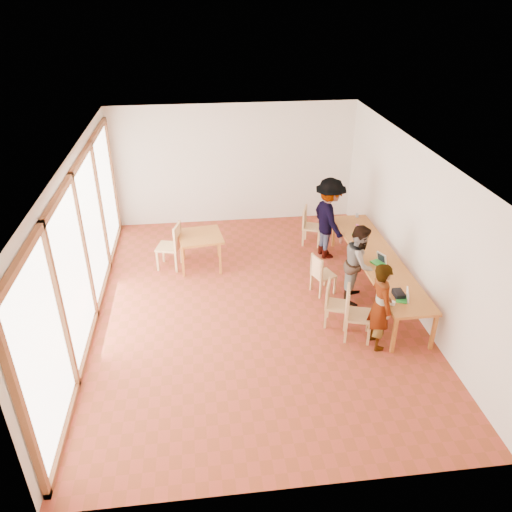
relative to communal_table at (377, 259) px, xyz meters
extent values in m
plane|color=#A03A26|center=(-2.50, -0.28, -0.70)|extent=(8.00, 8.00, 0.00)
cube|color=silver|center=(-2.50, 3.72, 0.80)|extent=(6.00, 0.10, 3.00)
cube|color=silver|center=(-2.50, -4.28, 0.80)|extent=(6.00, 0.10, 3.00)
cube|color=silver|center=(0.50, -0.28, 0.80)|extent=(0.10, 8.00, 3.00)
cube|color=white|center=(-5.46, -0.28, 0.80)|extent=(0.10, 8.00, 3.00)
cube|color=white|center=(-2.50, -0.28, 2.32)|extent=(6.00, 8.00, 0.04)
cube|color=#C0732A|center=(0.00, 0.00, 0.02)|extent=(0.80, 4.00, 0.05)
cube|color=#C0732A|center=(-0.34, -1.94, -0.35)|extent=(0.06, 0.06, 0.70)
cube|color=#C0732A|center=(-0.34, 1.94, -0.35)|extent=(0.06, 0.06, 0.70)
cube|color=#C0732A|center=(0.34, -1.94, -0.35)|extent=(0.06, 0.06, 0.70)
cube|color=#C0732A|center=(0.34, 1.94, -0.35)|extent=(0.06, 0.06, 0.70)
cube|color=#C0732A|center=(-3.44, 1.37, 0.02)|extent=(0.90, 0.90, 0.05)
cube|color=#C0732A|center=(-3.83, 0.98, -0.35)|extent=(0.05, 0.05, 0.70)
cube|color=#C0732A|center=(-3.83, 1.76, -0.35)|extent=(0.05, 0.05, 0.70)
cube|color=#C0732A|center=(-3.05, 0.98, -0.35)|extent=(0.05, 0.05, 0.70)
cube|color=#C0732A|center=(-3.05, 1.76, -0.35)|extent=(0.05, 0.05, 0.70)
cube|color=#E1AB70|center=(-0.81, -1.47, -0.24)|extent=(0.56, 0.56, 0.04)
cube|color=#E1AB70|center=(-1.01, -1.41, 0.02)|extent=(0.17, 0.45, 0.47)
cube|color=#E1AB70|center=(-1.08, -1.05, -0.29)|extent=(0.52, 0.52, 0.04)
cube|color=#E1AB70|center=(-1.24, -0.99, -0.06)|extent=(0.18, 0.39, 0.42)
cube|color=#E1AB70|center=(-1.05, 0.03, -0.30)|extent=(0.50, 0.50, 0.04)
cube|color=#E1AB70|center=(-1.22, -0.03, -0.08)|extent=(0.17, 0.38, 0.41)
cube|color=#E1AB70|center=(-0.81, 2.14, -0.27)|extent=(0.55, 0.55, 0.04)
cube|color=#E1AB70|center=(-0.99, 2.21, -0.03)|extent=(0.19, 0.41, 0.44)
cube|color=#E1AB70|center=(-4.13, 1.43, -0.21)|extent=(0.58, 0.58, 0.05)
cube|color=#E1AB70|center=(-3.92, 1.37, 0.06)|extent=(0.17, 0.47, 0.50)
imported|color=gray|center=(-0.55, -1.70, 0.09)|extent=(0.43, 0.61, 1.58)
imported|color=gray|center=(-0.46, -0.25, 0.08)|extent=(0.86, 0.94, 1.56)
imported|color=gray|center=(-0.60, 1.53, 0.22)|extent=(0.89, 1.29, 1.84)
cube|color=green|center=(-0.10, -1.49, 0.06)|extent=(0.26, 0.30, 0.03)
cube|color=white|center=(-0.01, -1.53, 0.15)|extent=(0.16, 0.24, 0.21)
cube|color=green|center=(-0.09, -0.26, 0.06)|extent=(0.27, 0.30, 0.03)
cube|color=white|center=(-0.01, -0.22, 0.15)|extent=(0.16, 0.24, 0.21)
cube|color=green|center=(-0.11, 0.95, 0.06)|extent=(0.23, 0.27, 0.02)
cube|color=white|center=(-0.04, 0.98, 0.14)|extent=(0.14, 0.21, 0.18)
imported|color=#FFA92F|center=(-0.15, 0.75, 0.10)|extent=(0.14, 0.14, 0.10)
cylinder|color=#136217|center=(-0.24, -0.78, 0.19)|extent=(0.07, 0.07, 0.28)
cylinder|color=silver|center=(0.16, 1.88, 0.09)|extent=(0.07, 0.07, 0.09)
cylinder|color=white|center=(-0.31, -1.63, 0.08)|extent=(0.08, 0.08, 0.06)
cube|color=#E93A9E|center=(0.03, 1.44, 0.05)|extent=(0.05, 0.10, 0.01)
cube|color=black|center=(-0.11, -1.39, 0.09)|extent=(0.16, 0.26, 0.09)
camera|label=1|loc=(-3.41, -8.20, 4.77)|focal=35.00mm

